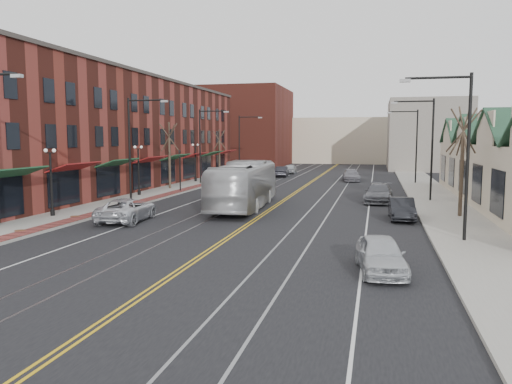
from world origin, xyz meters
The scene contains 31 objects.
ground centered at (0.00, 0.00, 0.00)m, with size 160.00×160.00×0.00m, color black.
sidewalk_left centered at (-12.00, 20.00, 0.07)m, with size 4.00×120.00×0.15m, color gray.
sidewalk_right centered at (12.00, 20.00, 0.07)m, with size 4.00×120.00×0.15m, color gray.
building_left centered at (-19.00, 27.00, 5.50)m, with size 10.00×50.00×11.00m, color maroon.
backdrop_left centered at (-16.00, 70.00, 7.00)m, with size 14.00×18.00×14.00m, color maroon.
backdrop_mid centered at (0.00, 85.00, 4.50)m, with size 22.00×14.00×9.00m, color beige.
backdrop_right centered at (15.00, 65.00, 5.50)m, with size 12.00×16.00×11.00m, color slate.
streetlight_l_1 centered at (-11.05, 16.00, 5.03)m, with size 3.33×0.25×8.00m.
streetlight_l_2 centered at (-11.05, 32.00, 5.03)m, with size 3.33×0.25×8.00m.
streetlight_l_3 centered at (-11.05, 48.00, 5.03)m, with size 3.33×0.25×8.00m.
streetlight_r_0 centered at (11.05, 6.00, 5.03)m, with size 3.33×0.25×8.00m.
streetlight_r_1 centered at (11.05, 22.00, 5.03)m, with size 3.33×0.25×8.00m.
streetlight_r_2 centered at (11.05, 38.00, 5.03)m, with size 3.33×0.25×8.00m.
lamppost_l_1 centered at (-12.80, 8.00, 2.20)m, with size 0.84×0.28×4.27m.
lamppost_l_2 centered at (-12.80, 20.00, 2.20)m, with size 0.84×0.28×4.27m.
lamppost_l_3 centered at (-12.80, 34.00, 2.20)m, with size 0.84×0.28×4.27m.
tree_left_near centered at (-12.50, 26.00, 3.51)m, with size 1.78×1.37×6.48m.
tree_left_far centered at (-12.50, 42.00, 3.28)m, with size 1.66×1.28×6.02m.
tree_right_mid centered at (12.50, 14.00, 3.75)m, with size 1.90×1.46×6.93m.
manhole_mid centered at (-11.20, 3.00, 0.16)m, with size 0.60×0.60×0.02m, color #592D19.
manhole_far centered at (-11.20, 8.00, 0.16)m, with size 0.60×0.60×0.02m, color #592D19.
traffic_signal centered at (-10.60, 24.00, 2.35)m, with size 0.18×0.15×3.80m.
transit_bus centered at (-2.00, 15.04, 1.69)m, with size 2.85×12.16×3.39m, color #B3B3B5.
parked_suv centered at (-7.50, 7.88, 0.72)m, with size 2.38×5.17×1.44m, color silver.
parked_car_a centered at (7.50, -0.49, 0.70)m, with size 1.66×4.12×1.40m, color silver.
parked_car_b centered at (8.86, 12.45, 0.69)m, with size 1.45×4.16×1.37m, color black.
parked_car_c centered at (7.50, 20.69, 0.74)m, with size 2.07×5.09×1.48m, color slate.
parked_car_d centered at (7.50, 22.79, 0.74)m, with size 1.74×4.32×1.47m, color black.
distant_car_left centered at (-4.76, 44.57, 0.69)m, with size 1.47×4.20×1.38m, color black.
distant_car_right centered at (4.40, 40.01, 0.69)m, with size 1.93×4.75×1.38m, color slate.
distant_car_far centered at (-4.62, 50.47, 0.70)m, with size 1.65×4.10×1.40m, color #B4B7BC.
Camera 1 is at (7.25, -19.57, 5.10)m, focal length 35.00 mm.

